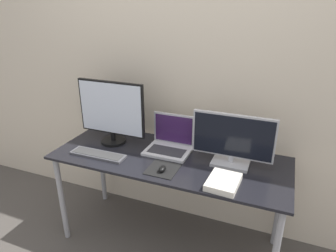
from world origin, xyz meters
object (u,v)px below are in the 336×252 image
object	(u,v)px
monitor_right	(232,140)
keyboard	(98,154)
mouse	(162,169)
book	(223,182)
monitor_left	(111,112)
laptop	(170,142)

from	to	relation	value
monitor_right	keyboard	xyz separation A→B (m)	(-0.87, -0.23, -0.16)
mouse	book	world-z (taller)	mouse
monitor_left	laptop	xyz separation A→B (m)	(0.44, 0.05, -0.18)
monitor_left	mouse	world-z (taller)	monitor_left
laptop	book	bearing A→B (deg)	-34.18
laptop	book	world-z (taller)	laptop
mouse	keyboard	bearing A→B (deg)	176.30
monitor_right	mouse	xyz separation A→B (m)	(-0.38, -0.26, -0.15)
mouse	book	xyz separation A→B (m)	(0.38, 0.00, -0.00)
monitor_left	monitor_right	xyz separation A→B (m)	(0.89, -0.00, -0.07)
laptop	book	distance (m)	0.55
laptop	mouse	distance (m)	0.32
mouse	book	bearing A→B (deg)	0.08
keyboard	book	distance (m)	0.88
monitor_left	book	distance (m)	0.96
monitor_right	keyboard	world-z (taller)	monitor_right
monitor_right	mouse	bearing A→B (deg)	-145.16
laptop	keyboard	world-z (taller)	laptop
book	monitor_left	bearing A→B (deg)	163.78
monitor_right	laptop	xyz separation A→B (m)	(-0.44, 0.05, -0.11)
keyboard	laptop	bearing A→B (deg)	32.76
monitor_left	laptop	world-z (taller)	monitor_left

